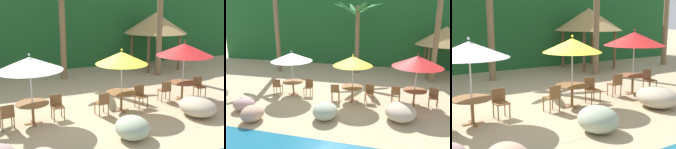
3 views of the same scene
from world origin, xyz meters
The scene contains 17 objects.
ground_plane centered at (0.00, 0.00, 0.00)m, with size 120.00×120.00×0.00m, color tan.
terrace_deck centered at (0.00, 0.00, 0.00)m, with size 18.00×5.20×0.01m.
foliage_backdrop centered at (0.00, 9.00, 3.00)m, with size 28.00×2.40×6.00m.
rock_seawall centered at (-0.55, -2.52, 0.37)m, with size 17.29×3.27×0.93m.
umbrella_white centered at (-2.92, -0.13, 2.07)m, with size 2.15×2.15×2.40m.
dining_table_white centered at (-2.92, -0.13, 0.61)m, with size 1.10×1.10×0.74m.
chair_white_seaward centered at (-2.08, -0.01, 0.51)m, with size 0.44×0.44×0.87m.
umbrella_yellow centered at (0.33, -0.18, 2.04)m, with size 1.92×1.92×2.37m.
dining_table_yellow centered at (0.33, -0.18, 0.61)m, with size 1.10×1.10×0.74m.
chair_yellow_seaward centered at (1.18, -0.10, 0.51)m, with size 0.43×0.43×0.87m.
chair_yellow_inland centered at (-0.50, -0.38, 0.51)m, with size 0.47×0.48×0.87m.
umbrella_red centered at (3.30, 0.07, 2.13)m, with size 2.30×2.30×2.49m.
dining_table_red centered at (3.30, 0.07, 0.61)m, with size 1.10×1.10×0.74m.
chair_red_seaward centered at (4.16, 0.06, 0.51)m, with size 0.47×0.47×0.87m.
chair_red_inland centered at (2.45, 0.07, 0.51)m, with size 0.47×0.47×0.87m.
palm_tree_second centered at (-0.45, 5.42, 3.47)m, with size 3.46×3.13×5.06m.
palapa_hut centered at (5.54, 6.00, 2.81)m, with size 3.90×3.90×3.45m.
Camera 3 is at (-5.07, -8.34, 2.90)m, focal length 49.09 mm.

